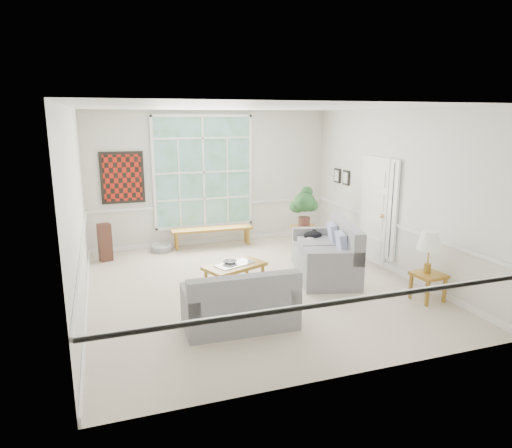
{
  "coord_description": "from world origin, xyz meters",
  "views": [
    {
      "loc": [
        -2.37,
        -7.05,
        2.85
      ],
      "look_at": [
        0.1,
        0.2,
        1.05
      ],
      "focal_mm": 32.0,
      "sensor_mm": 36.0,
      "label": 1
    }
  ],
  "objects": [
    {
      "name": "floor",
      "position": [
        0.0,
        0.0,
        -0.01
      ],
      "size": [
        5.5,
        6.0,
        0.01
      ],
      "primitive_type": "cube",
      "color": "#BDAE9C",
      "rests_on": "ground"
    },
    {
      "name": "ceiling",
      "position": [
        0.0,
        0.0,
        3.0
      ],
      "size": [
        5.5,
        6.0,
        0.02
      ],
      "primitive_type": "cube",
      "color": "white",
      "rests_on": "ground"
    },
    {
      "name": "wall_back",
      "position": [
        0.0,
        3.0,
        1.5
      ],
      "size": [
        5.5,
        0.02,
        3.0
      ],
      "primitive_type": "cube",
      "color": "silver",
      "rests_on": "ground"
    },
    {
      "name": "wall_front",
      "position": [
        0.0,
        -3.0,
        1.5
      ],
      "size": [
        5.5,
        0.02,
        3.0
      ],
      "primitive_type": "cube",
      "color": "silver",
      "rests_on": "ground"
    },
    {
      "name": "wall_left",
      "position": [
        -2.75,
        0.0,
        1.5
      ],
      "size": [
        0.02,
        6.0,
        3.0
      ],
      "primitive_type": "cube",
      "color": "silver",
      "rests_on": "ground"
    },
    {
      "name": "wall_right",
      "position": [
        2.75,
        0.0,
        1.5
      ],
      "size": [
        0.02,
        6.0,
        3.0
      ],
      "primitive_type": "cube",
      "color": "silver",
      "rests_on": "ground"
    },
    {
      "name": "window_back",
      "position": [
        -0.2,
        2.96,
        1.65
      ],
      "size": [
        2.3,
        0.08,
        2.4
      ],
      "primitive_type": "cube",
      "color": "white",
      "rests_on": "wall_back"
    },
    {
      "name": "entry_door",
      "position": [
        2.71,
        0.6,
        1.05
      ],
      "size": [
        0.08,
        0.9,
        2.1
      ],
      "primitive_type": "cube",
      "color": "white",
      "rests_on": "floor"
    },
    {
      "name": "door_sidelight",
      "position": [
        2.71,
        -0.03,
        1.15
      ],
      "size": [
        0.08,
        0.26,
        1.9
      ],
      "primitive_type": "cube",
      "color": "white",
      "rests_on": "wall_right"
    },
    {
      "name": "wall_art",
      "position": [
        -1.95,
        2.95,
        1.6
      ],
      "size": [
        0.9,
        0.06,
        1.1
      ],
      "primitive_type": "cube",
      "color": "#59130B",
      "rests_on": "wall_back"
    },
    {
      "name": "wall_frame_near",
      "position": [
        2.71,
        1.75,
        1.55
      ],
      "size": [
        0.04,
        0.26,
        0.32
      ],
      "primitive_type": "cube",
      "color": "black",
      "rests_on": "wall_right"
    },
    {
      "name": "wall_frame_far",
      "position": [
        2.71,
        2.15,
        1.55
      ],
      "size": [
        0.04,
        0.26,
        0.32
      ],
      "primitive_type": "cube",
      "color": "black",
      "rests_on": "wall_right"
    },
    {
      "name": "loveseat_right",
      "position": [
        1.4,
        0.12,
        0.5
      ],
      "size": [
        1.43,
        2.05,
        1.0
      ],
      "primitive_type": "cube",
      "rotation": [
        0.0,
        0.0,
        -0.27
      ],
      "color": "slate",
      "rests_on": "floor"
    },
    {
      "name": "loveseat_front",
      "position": [
        -0.68,
        -1.39,
        0.42
      ],
      "size": [
        1.56,
        0.85,
        0.83
      ],
      "primitive_type": "cube",
      "rotation": [
        0.0,
        0.0,
        -0.03
      ],
      "color": "slate",
      "rests_on": "floor"
    },
    {
      "name": "coffee_table",
      "position": [
        -0.31,
        0.12,
        0.19
      ],
      "size": [
        1.17,
        0.92,
        0.39
      ],
      "primitive_type": "cube",
      "rotation": [
        0.0,
        0.0,
        0.39
      ],
      "color": "#8F631C",
      "rests_on": "floor"
    },
    {
      "name": "pewter_bowl",
      "position": [
        -0.38,
        0.19,
        0.42
      ],
      "size": [
        0.39,
        0.39,
        0.07
      ],
      "primitive_type": "imported",
      "rotation": [
        0.0,
        0.0,
        0.64
      ],
      "color": "gray",
      "rests_on": "coffee_table"
    },
    {
      "name": "window_bench",
      "position": [
        -0.1,
        2.65,
        0.21
      ],
      "size": [
        1.83,
        0.42,
        0.42
      ],
      "primitive_type": "cube",
      "rotation": [
        0.0,
        0.0,
        -0.04
      ],
      "color": "#8F631C",
      "rests_on": "floor"
    },
    {
      "name": "end_table",
      "position": [
        1.79,
        1.82,
        0.25
      ],
      "size": [
        0.53,
        0.53,
        0.51
      ],
      "primitive_type": "cube",
      "rotation": [
        0.0,
        0.0,
        -0.05
      ],
      "color": "#8F631C",
      "rests_on": "floor"
    },
    {
      "name": "houseplant",
      "position": [
        1.75,
        1.78,
        0.95
      ],
      "size": [
        0.6,
        0.6,
        0.9
      ],
      "primitive_type": null,
      "rotation": [
        0.0,
        0.0,
        0.16
      ],
      "color": "#224B23",
      "rests_on": "end_table"
    },
    {
      "name": "side_table",
      "position": [
        2.4,
        -1.49,
        0.23
      ],
      "size": [
        0.49,
        0.49,
        0.45
      ],
      "primitive_type": "cube",
      "rotation": [
        0.0,
        0.0,
        0.1
      ],
      "color": "#8F631C",
      "rests_on": "floor"
    },
    {
      "name": "table_lamp",
      "position": [
        2.39,
        -1.45,
        0.79
      ],
      "size": [
        0.43,
        0.43,
        0.67
      ],
      "primitive_type": null,
      "rotation": [
        0.0,
        0.0,
        -0.12
      ],
      "color": "silver",
      "rests_on": "side_table"
    },
    {
      "name": "pet_bed",
      "position": [
        -1.24,
        2.65,
        0.07
      ],
      "size": [
        0.5,
        0.5,
        0.14
      ],
      "primitive_type": "cylinder",
      "rotation": [
        0.0,
        0.0,
        0.09
      ],
      "color": "gray",
      "rests_on": "floor"
    },
    {
      "name": "floor_speaker",
      "position": [
        -2.4,
        2.32,
        0.39
      ],
      "size": [
        0.28,
        0.25,
        0.77
      ],
      "primitive_type": "cube",
      "rotation": [
        0.0,
        0.0,
        0.29
      ],
      "color": "#43241B",
      "rests_on": "floor"
    },
    {
      "name": "cat",
      "position": [
        1.47,
        0.78,
        0.6
      ],
      "size": [
        0.47,
        0.44,
        0.18
      ],
      "primitive_type": "ellipsoid",
      "rotation": [
        0.0,
        0.0,
        -0.58
      ],
      "color": "black",
      "rests_on": "loveseat_right"
    }
  ]
}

